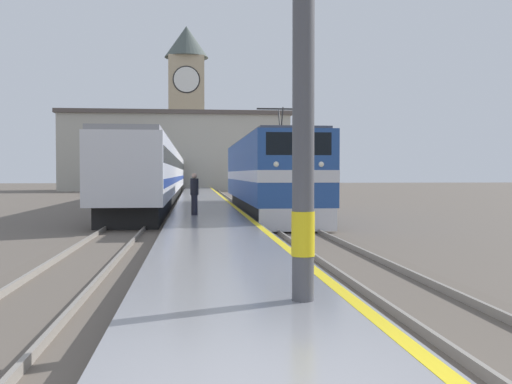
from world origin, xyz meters
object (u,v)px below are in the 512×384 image
(locomotive_train, at_px, (268,176))
(clock_tower, at_px, (187,101))
(person_on_platform, at_px, (194,193))
(catenary_mast, at_px, (309,36))
(passenger_train, at_px, (160,174))

(locomotive_train, bearing_deg, clock_tower, 94.73)
(person_on_platform, xyz_separation_m, clock_tower, (-0.88, 58.86, 10.79))
(person_on_platform, relative_size, clock_tower, 0.08)
(catenary_mast, height_order, person_on_platform, catenary_mast)
(locomotive_train, bearing_deg, catenary_mast, -95.72)
(passenger_train, distance_m, catenary_mast, 38.90)
(catenary_mast, relative_size, person_on_platform, 4.17)
(passenger_train, distance_m, person_on_platform, 21.95)
(passenger_train, bearing_deg, locomotive_train, -70.28)
(passenger_train, relative_size, clock_tower, 2.22)
(passenger_train, bearing_deg, person_on_platform, -83.24)
(catenary_mast, bearing_deg, locomotive_train, 84.28)
(clock_tower, bearing_deg, person_on_platform, -89.14)
(passenger_train, bearing_deg, clock_tower, 87.38)
(passenger_train, xyz_separation_m, person_on_platform, (2.58, -21.78, -0.77))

